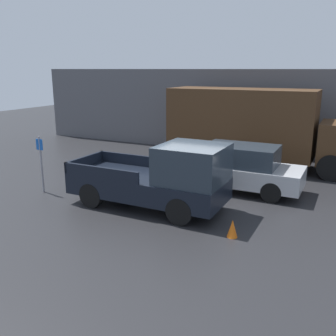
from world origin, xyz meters
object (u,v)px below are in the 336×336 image
(delivery_truck, at_px, (254,125))
(pickup_truck, at_px, (161,178))
(parking_sign, at_px, (41,161))
(traffic_cone, at_px, (232,228))
(car, at_px, (238,168))

(delivery_truck, bearing_deg, pickup_truck, -99.93)
(pickup_truck, relative_size, parking_sign, 2.46)
(parking_sign, bearing_deg, traffic_cone, -4.63)
(pickup_truck, bearing_deg, delivery_truck, 80.07)
(pickup_truck, xyz_separation_m, delivery_truck, (1.21, 6.94, 0.89))
(car, height_order, delivery_truck, delivery_truck)
(car, relative_size, delivery_truck, 0.55)
(pickup_truck, height_order, car, pickup_truck)
(parking_sign, height_order, traffic_cone, parking_sign)
(pickup_truck, xyz_separation_m, traffic_cone, (2.73, -1.06, -0.78))
(pickup_truck, distance_m, traffic_cone, 3.03)
(pickup_truck, distance_m, parking_sign, 4.73)
(delivery_truck, xyz_separation_m, parking_sign, (-5.92, -7.40, -0.72))
(car, xyz_separation_m, delivery_truck, (-0.44, 3.90, 1.05))
(delivery_truck, bearing_deg, traffic_cone, -79.31)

